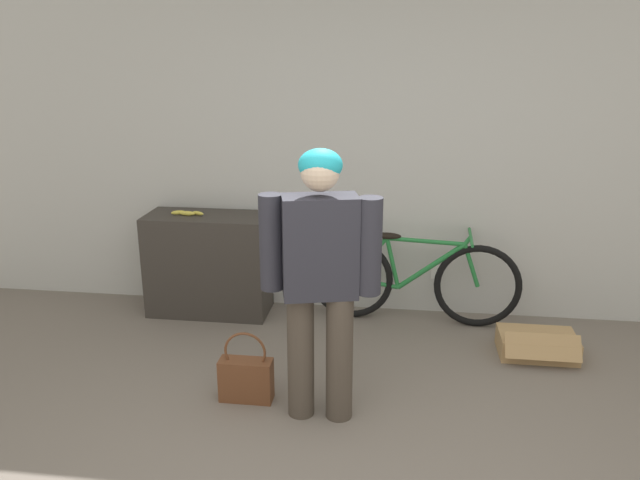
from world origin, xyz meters
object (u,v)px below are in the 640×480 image
bicycle (413,280)px  cardboard_box (537,344)px  person (320,270)px  handbag (246,378)px  banana (187,213)px

bicycle → cardboard_box: bicycle is taller
person → cardboard_box: (1.44, 0.96, -0.84)m
bicycle → handbag: (-1.03, -1.31, -0.20)m
bicycle → cardboard_box: size_ratio=3.10×
person → banana: bearing=118.4°
banana → cardboard_box: bearing=-8.9°
banana → bicycle: bearing=1.1°
bicycle → banana: 1.88m
person → cardboard_box: bearing=19.7°
handbag → cardboard_box: 2.10m
banana → cardboard_box: size_ratio=0.52×
person → bicycle: person is taller
person → banana: 1.87m
person → banana: (-1.25, 1.38, -0.07)m
handbag → banana: bearing=121.3°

